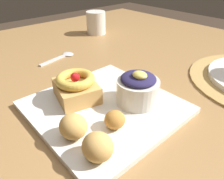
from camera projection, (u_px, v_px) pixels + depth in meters
name	position (u px, v px, depth m)	size (l,w,h in m)	color
dining_table	(166.00, 98.00, 0.62)	(1.46, 1.06, 0.73)	olive
front_plate	(105.00, 107.00, 0.43)	(0.27, 0.27, 0.01)	white
cake_slice	(76.00, 87.00, 0.44)	(0.11, 0.10, 0.06)	tan
berry_ramekin	(138.00, 88.00, 0.42)	(0.09, 0.09, 0.07)	silver
fritter_front	(115.00, 120.00, 0.36)	(0.04, 0.04, 0.03)	#BC7F38
fritter_middle	(98.00, 147.00, 0.30)	(0.05, 0.05, 0.04)	tan
fritter_back	(73.00, 126.00, 0.34)	(0.05, 0.05, 0.04)	tan
spoon	(62.00, 57.00, 0.67)	(0.05, 0.13, 0.00)	silver
coffee_mug	(96.00, 23.00, 0.86)	(0.08, 0.08, 0.09)	silver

